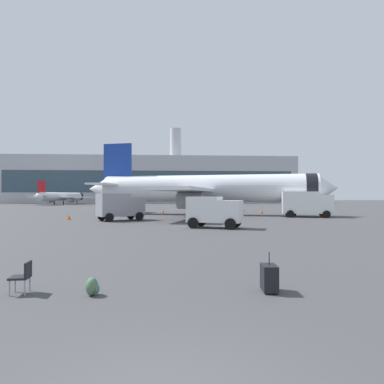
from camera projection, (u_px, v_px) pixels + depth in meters
The scene contains 13 objects.
airplane_at_gate at pixel (204, 189), 46.93m from camera, with size 35.12×32.04×10.50m.
airplane_taxiing at pixel (61, 197), 102.26m from camera, with size 21.27×23.28×7.01m.
service_truck at pixel (120, 206), 35.86m from camera, with size 5.25×4.33×2.90m.
fuel_truck at pixel (306, 203), 41.56m from camera, with size 6.41×3.94×3.20m.
cargo_van at pixel (214, 210), 27.51m from camera, with size 4.83×3.69×2.60m.
safety_cone_near at pixel (321, 214), 41.67m from camera, with size 0.44×0.44×0.74m.
safety_cone_mid at pixel (262, 211), 49.65m from camera, with size 0.44×0.44×0.73m.
safety_cone_far at pixel (163, 212), 46.67m from camera, with size 0.44×0.44×0.67m.
safety_cone_outer at pixel (69, 216), 37.08m from camera, with size 0.44×0.44×0.72m.
rolling_suitcase at pixel (269, 278), 9.19m from camera, with size 0.45×0.67×1.10m.
traveller_backpack at pixel (92, 287), 8.85m from camera, with size 0.36×0.40×0.48m.
gate_chair at pixel (23, 275), 9.02m from camera, with size 0.51×0.51×0.86m.
terminal_building at pixel (152, 180), 131.60m from camera, with size 109.28×23.42×29.47m.
Camera 1 is at (0.12, -3.98, 2.65)m, focal length 31.15 mm.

